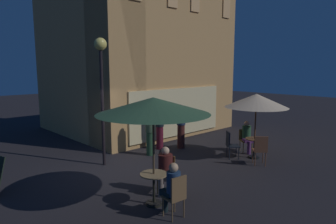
{
  "coord_description": "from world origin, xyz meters",
  "views": [
    {
      "loc": [
        -4.92,
        -7.73,
        3.2
      ],
      "look_at": [
        1.5,
        -0.96,
        1.8
      ],
      "focal_mm": 31.59,
      "sensor_mm": 36.0,
      "label": 1
    }
  ],
  "objects": [
    {
      "name": "patron_standing_3",
      "position": [
        2.69,
        0.78,
        0.85
      ],
      "size": [
        0.32,
        0.32,
        1.69
      ],
      "rotation": [
        0.0,
        0.0,
        2.56
      ],
      "color": "#561323",
      "rests_on": "ground"
    },
    {
      "name": "cafe_chair_1",
      "position": [
        0.12,
        -2.36,
        0.55
      ],
      "size": [
        0.52,
        0.52,
        0.93
      ],
      "rotation": [
        0.0,
        0.0,
        -2.69
      ],
      "color": "brown",
      "rests_on": "ground"
    },
    {
      "name": "ground_plane",
      "position": [
        0.0,
        0.0,
        0.0
      ],
      "size": [
        60.0,
        60.0,
        0.0
      ],
      "primitive_type": "plane",
      "color": "black"
    },
    {
      "name": "cafe_chair_3",
      "position": [
        3.67,
        -1.88,
        0.57
      ],
      "size": [
        0.59,
        0.59,
        0.96
      ],
      "rotation": [
        0.0,
        0.0,
        -0.69
      ],
      "color": "black",
      "rests_on": "ground"
    },
    {
      "name": "patron_standing_5",
      "position": [
        3.4,
        0.29,
        0.9
      ],
      "size": [
        0.34,
        0.34,
        1.78
      ],
      "rotation": [
        0.0,
        0.0,
        5.34
      ],
      "color": "#451C18",
      "rests_on": "ground"
    },
    {
      "name": "patron_standing_4",
      "position": [
        1.87,
        0.39,
        0.89
      ],
      "size": [
        0.34,
        0.34,
        1.76
      ],
      "rotation": [
        0.0,
        0.0,
        2.68
      ],
      "color": "#26472A",
      "rests_on": "ground"
    },
    {
      "name": "cafe_chair_4",
      "position": [
        3.72,
        -3.0,
        0.6
      ],
      "size": [
        0.6,
        0.6,
        1.01
      ],
      "rotation": [
        0.0,
        0.0,
        0.75
      ],
      "color": "brown",
      "rests_on": "ground"
    },
    {
      "name": "patron_seated_2",
      "position": [
        4.76,
        -1.86,
        0.68
      ],
      "size": [
        0.48,
        0.51,
        1.21
      ],
      "rotation": [
        0.0,
        0.0,
        -2.21
      ],
      "color": "#5C2E67",
      "rests_on": "ground"
    },
    {
      "name": "cafe_table_0",
      "position": [
        -0.64,
        -2.73,
        0.52
      ],
      "size": [
        0.65,
        0.65,
        0.76
      ],
      "color": "black",
      "rests_on": "ground"
    },
    {
      "name": "street_lamp_near_corner",
      "position": [
        0.04,
        0.59,
        3.17
      ],
      "size": [
        0.4,
        0.4,
        4.13
      ],
      "color": "black",
      "rests_on": "ground"
    },
    {
      "name": "cafe_table_1",
      "position": [
        4.34,
        -2.43,
        0.48
      ],
      "size": [
        0.64,
        0.64,
        0.71
      ],
      "color": "black",
      "rests_on": "ground"
    },
    {
      "name": "patio_umbrella_1",
      "position": [
        4.34,
        -2.43,
        2.06
      ],
      "size": [
        2.18,
        2.18,
        2.3
      ],
      "color": "black",
      "rests_on": "ground"
    },
    {
      "name": "patron_seated_1",
      "position": [
        -0.01,
        -2.43,
        0.69
      ],
      "size": [
        0.55,
        0.49,
        1.21
      ],
      "rotation": [
        0.0,
        0.0,
        -2.69
      ],
      "color": "slate",
      "rests_on": "ground"
    },
    {
      "name": "cafe_chair_2",
      "position": [
        4.85,
        -1.74,
        0.51
      ],
      "size": [
        0.61,
        0.61,
        0.85
      ],
      "rotation": [
        0.0,
        0.0,
        -2.21
      ],
      "color": "brown",
      "rests_on": "ground"
    },
    {
      "name": "patio_umbrella_0",
      "position": [
        -0.64,
        -2.73,
        2.35
      ],
      "size": [
        2.6,
        2.6,
        2.54
      ],
      "color": "black",
      "rests_on": "ground"
    },
    {
      "name": "cafe_chair_0",
      "position": [
        -0.72,
        -3.56,
        0.56
      ],
      "size": [
        0.44,
        0.44,
        0.96
      ],
      "rotation": [
        0.0,
        0.0,
        1.47
      ],
      "color": "brown",
      "rests_on": "ground"
    },
    {
      "name": "patron_seated_0",
      "position": [
        -0.71,
        -3.4,
        0.68
      ],
      "size": [
        0.34,
        0.52,
        1.21
      ],
      "rotation": [
        0.0,
        0.0,
        1.47
      ],
      "color": "black",
      "rests_on": "ground"
    },
    {
      "name": "cafe_building",
      "position": [
        3.3,
        3.55,
        4.07
      ],
      "size": [
        7.7,
        7.18,
        8.15
      ],
      "color": "tan",
      "rests_on": "ground"
    }
  ]
}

